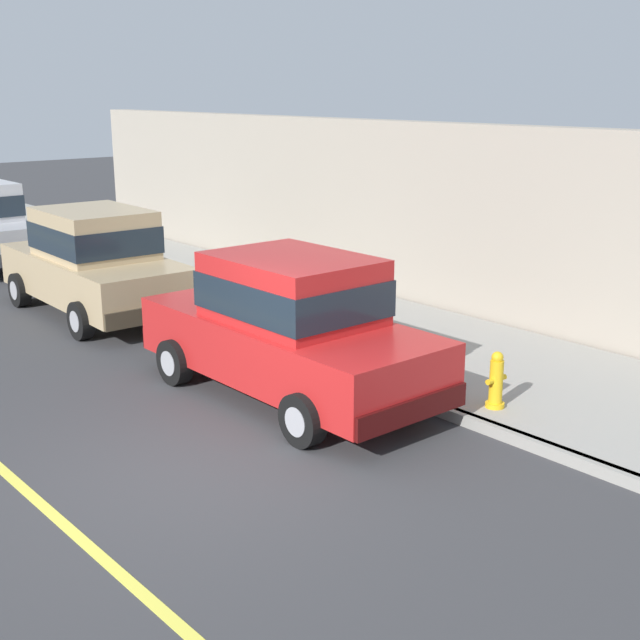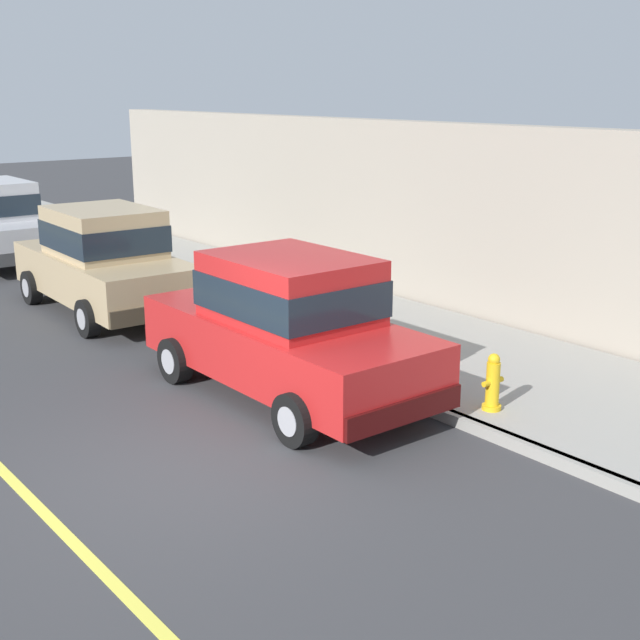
{
  "view_description": "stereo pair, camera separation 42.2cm",
  "coord_description": "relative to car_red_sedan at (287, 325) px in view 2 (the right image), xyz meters",
  "views": [
    {
      "loc": [
        -4.44,
        -7.19,
        3.99
      ],
      "look_at": [
        2.98,
        1.48,
        0.85
      ],
      "focal_mm": 47.54,
      "sensor_mm": 36.0,
      "label": 1
    },
    {
      "loc": [
        -4.12,
        -7.46,
        3.99
      ],
      "look_at": [
        2.98,
        1.48,
        0.85
      ],
      "focal_mm": 47.54,
      "sensor_mm": 36.0,
      "label": 2
    }
  ],
  "objects": [
    {
      "name": "car_tan_sedan",
      "position": [
        0.01,
        5.63,
        0.0
      ],
      "size": [
        2.14,
        4.65,
        1.92
      ],
      "color": "tan",
      "rests_on": "ground"
    },
    {
      "name": "lane_centre_line",
      "position": [
        -3.78,
        -1.16,
        -0.98
      ],
      "size": [
        0.12,
        57.6,
        0.01
      ],
      "primitive_type": "cube",
      "color": "#E0D64C",
      "rests_on": "ground"
    },
    {
      "name": "fire_hydrant",
      "position": [
        1.47,
        -2.25,
        -0.51
      ],
      "size": [
        0.34,
        0.24,
        0.72
      ],
      "color": "gold",
      "rests_on": "sidewalk"
    },
    {
      "name": "car_red_sedan",
      "position": [
        0.0,
        0.0,
        0.0
      ],
      "size": [
        2.04,
        4.6,
        1.92
      ],
      "color": "red",
      "rests_on": "ground"
    },
    {
      "name": "building_facade",
      "position": [
        4.92,
        3.79,
        0.72
      ],
      "size": [
        0.5,
        20.0,
        3.4
      ],
      "primitive_type": "cube",
      "color": "#9E9384",
      "rests_on": "ground"
    },
    {
      "name": "sidewalk",
      "position": [
        2.82,
        -1.16,
        -0.91
      ],
      "size": [
        3.6,
        64.0,
        0.14
      ],
      "primitive_type": "cube",
      "color": "#99968E",
      "rests_on": "ground"
    },
    {
      "name": "dog_white",
      "position": [
        1.94,
        0.73,
        -0.55
      ],
      "size": [
        0.74,
        0.32,
        0.49
      ],
      "color": "white",
      "rests_on": "sidewalk"
    },
    {
      "name": "ground_plane",
      "position": [
        -2.18,
        -1.16,
        -0.98
      ],
      "size": [
        80.0,
        80.0,
        0.0
      ],
      "primitive_type": "plane",
      "color": "#38383A"
    },
    {
      "name": "curb",
      "position": [
        1.02,
        -1.16,
        -0.91
      ],
      "size": [
        0.16,
        64.0,
        0.14
      ],
      "primitive_type": "cube",
      "color": "gray",
      "rests_on": "ground"
    }
  ]
}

